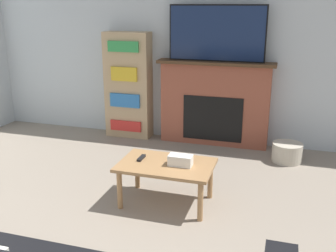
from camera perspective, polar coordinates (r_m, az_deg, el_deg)
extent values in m
cube|color=silver|center=(5.39, 3.77, 12.01)|extent=(6.99, 0.06, 2.70)
cube|color=brown|center=(5.33, 6.75, 3.08)|extent=(1.45, 0.22, 1.09)
cube|color=black|center=(5.26, 6.46, 1.03)|extent=(0.80, 0.01, 0.60)
cube|color=#4C331E|center=(5.20, 6.93, 9.08)|extent=(1.55, 0.28, 0.04)
cube|color=black|center=(5.16, 7.09, 13.20)|extent=(1.24, 0.03, 0.71)
cube|color=#19284C|center=(5.15, 7.06, 13.19)|extent=(1.21, 0.01, 0.67)
cube|color=#A87A4C|center=(3.72, -0.27, -5.67)|extent=(0.89, 0.57, 0.03)
cylinder|color=#A87A4C|center=(3.74, -7.03, -9.16)|extent=(0.05, 0.05, 0.38)
cylinder|color=#A87A4C|center=(3.52, 4.72, -10.82)|extent=(0.05, 0.05, 0.38)
cylinder|color=#A87A4C|center=(4.11, -4.48, -6.49)|extent=(0.05, 0.05, 0.38)
cylinder|color=#A87A4C|center=(3.92, 6.15, -7.80)|extent=(0.05, 0.05, 0.38)
cube|color=white|center=(3.66, 1.81, -5.00)|extent=(0.22, 0.12, 0.10)
cube|color=black|center=(3.82, -3.90, -4.65)|extent=(0.04, 0.15, 0.02)
cube|color=tan|center=(5.61, -5.77, 5.88)|extent=(0.64, 0.26, 1.48)
cube|color=red|center=(5.62, -6.16, 0.02)|extent=(0.46, 0.03, 0.15)
cube|color=#2D70B7|center=(5.52, -6.29, 3.70)|extent=(0.44, 0.03, 0.19)
cube|color=gold|center=(5.44, -6.41, 7.49)|extent=(0.38, 0.03, 0.19)
cube|color=green|center=(5.39, -6.55, 11.38)|extent=(0.44, 0.03, 0.14)
cylinder|color=#BCB29E|center=(5.01, 16.89, -3.68)|extent=(0.36, 0.36, 0.23)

